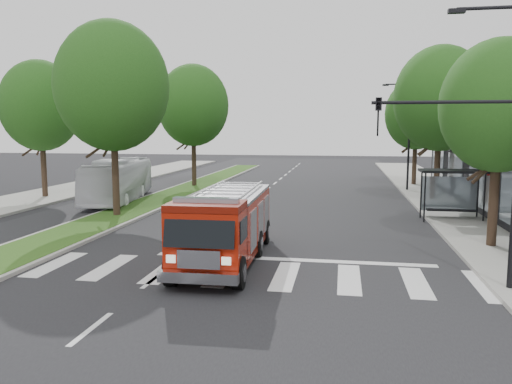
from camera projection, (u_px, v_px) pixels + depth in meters
ground at (192, 249)px, 19.49m from camera, size 140.00×140.00×0.00m
sidewalk_right at (468, 214)px, 27.12m from camera, size 5.00×80.00×0.15m
sidewalk_left at (20, 201)px, 31.73m from camera, size 5.00×80.00×0.15m
median at (187, 189)px, 38.10m from camera, size 3.00×50.00×0.15m
bus_shelter at (452, 181)px, 25.29m from camera, size 3.20×1.60×2.61m
tree_right_near at (499, 106)px, 18.79m from camera, size 4.40×4.40×8.05m
tree_right_mid at (440, 99)px, 30.40m from camera, size 5.60×5.60×9.72m
tree_right_far at (416, 114)px, 40.25m from camera, size 5.00×5.00×8.73m
tree_median_near at (112, 86)px, 25.52m from camera, size 5.80×5.80×10.16m
tree_median_far at (193, 105)px, 39.24m from camera, size 5.60×5.60×9.72m
tree_left_mid at (40, 106)px, 32.83m from camera, size 5.20×5.20×9.16m
streetlight_right_near at (485, 129)px, 13.84m from camera, size 4.08×0.22×8.00m
streetlight_right_far at (407, 131)px, 36.71m from camera, size 2.11×0.20×8.00m
fire_engine at (225, 226)px, 17.49m from camera, size 2.52×7.70×2.65m
city_bus at (119, 180)px, 32.14m from camera, size 4.07×10.07×2.74m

